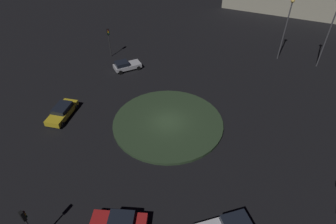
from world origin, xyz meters
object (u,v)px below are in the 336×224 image
(car_silver, at_px, (126,65))
(traffic_light_northwest, at_px, (26,221))
(traffic_light_northeast, at_px, (109,37))
(streetlamp_southeast_near, at_px, (331,25))
(streetlamp_southeast_far, at_px, (287,21))
(car_yellow, at_px, (62,111))
(car_red, at_px, (119,223))

(car_silver, bearing_deg, traffic_light_northwest, -124.45)
(car_silver, xyz_separation_m, traffic_light_northeast, (3.46, 3.62, 2.47))
(car_silver, relative_size, streetlamp_southeast_near, 0.44)
(streetlamp_southeast_near, distance_m, streetlamp_southeast_far, 5.62)
(streetlamp_southeast_near, bearing_deg, traffic_light_northwest, 141.70)
(traffic_light_northwest, distance_m, streetlamp_southeast_near, 41.54)
(car_silver, distance_m, traffic_light_northwest, 25.86)
(car_yellow, relative_size, streetlamp_southeast_far, 0.51)
(car_yellow, distance_m, traffic_light_northwest, 15.12)
(car_red, bearing_deg, streetlamp_southeast_near, -130.89)
(streetlamp_southeast_far, bearing_deg, traffic_light_northeast, 100.27)
(car_yellow, bearing_deg, streetlamp_southeast_near, -58.30)
(car_red, relative_size, traffic_light_northeast, 0.99)
(streetlamp_southeast_far, bearing_deg, car_silver, 110.26)
(car_red, height_order, streetlamp_southeast_near, streetlamp_southeast_near)
(traffic_light_northeast, distance_m, streetlamp_southeast_near, 31.31)
(traffic_light_northwest, xyz_separation_m, streetlamp_southeast_near, (32.49, -25.66, 3.38))
(traffic_light_northeast, bearing_deg, car_yellow, -41.04)
(streetlamp_southeast_near, relative_size, streetlamp_southeast_far, 1.04)
(car_yellow, relative_size, car_silver, 1.11)
(streetlamp_southeast_near, bearing_deg, streetlamp_southeast_far, 76.51)
(traffic_light_northeast, bearing_deg, streetlamp_southeast_far, 59.55)
(car_silver, distance_m, streetlamp_southeast_near, 28.72)
(car_silver, bearing_deg, streetlamp_southeast_near, -24.33)
(car_silver, relative_size, streetlamp_southeast_far, 0.45)
(traffic_light_northwest, relative_size, streetlamp_southeast_far, 0.44)
(car_red, xyz_separation_m, car_silver, (23.44, 7.33, -0.04))
(traffic_light_northwest, bearing_deg, car_red, -44.10)
(car_red, xyz_separation_m, traffic_light_northeast, (26.90, 10.94, 2.43))
(car_silver, bearing_deg, car_yellow, -145.72)
(car_yellow, bearing_deg, car_silver, -16.59)
(traffic_light_northwest, relative_size, traffic_light_northeast, 0.89)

